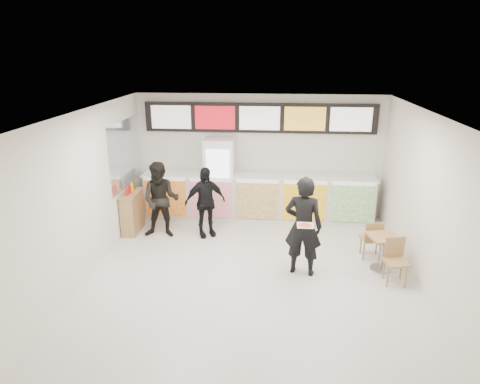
# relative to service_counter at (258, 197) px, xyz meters

# --- Properties ---
(floor) EXTENTS (7.00, 7.00, 0.00)m
(floor) POSITION_rel_service_counter_xyz_m (-0.00, -3.09, -0.57)
(floor) COLOR beige
(floor) RESTS_ON ground
(ceiling) EXTENTS (7.00, 7.00, 0.00)m
(ceiling) POSITION_rel_service_counter_xyz_m (-0.00, -3.09, 2.43)
(ceiling) COLOR white
(ceiling) RESTS_ON wall_back
(wall_back) EXTENTS (6.00, 0.00, 6.00)m
(wall_back) POSITION_rel_service_counter_xyz_m (-0.00, 0.41, 0.93)
(wall_back) COLOR silver
(wall_back) RESTS_ON floor
(wall_left) EXTENTS (0.00, 7.00, 7.00)m
(wall_left) POSITION_rel_service_counter_xyz_m (-3.00, -3.09, 0.93)
(wall_left) COLOR silver
(wall_left) RESTS_ON floor
(wall_right) EXTENTS (0.00, 7.00, 7.00)m
(wall_right) POSITION_rel_service_counter_xyz_m (3.00, -3.09, 0.93)
(wall_right) COLOR silver
(wall_right) RESTS_ON floor
(service_counter) EXTENTS (5.56, 0.77, 1.14)m
(service_counter) POSITION_rel_service_counter_xyz_m (0.00, 0.00, 0.00)
(service_counter) COLOR silver
(service_counter) RESTS_ON floor
(menu_board) EXTENTS (5.50, 0.14, 0.70)m
(menu_board) POSITION_rel_service_counter_xyz_m (0.00, 0.32, 1.88)
(menu_board) COLOR black
(menu_board) RESTS_ON wall_back
(drinks_fridge) EXTENTS (0.70, 0.67, 2.00)m
(drinks_fridge) POSITION_rel_service_counter_xyz_m (-0.93, 0.02, 0.43)
(drinks_fridge) COLOR white
(drinks_fridge) RESTS_ON floor
(mirror_panel) EXTENTS (0.01, 2.00, 1.50)m
(mirror_panel) POSITION_rel_service_counter_xyz_m (-2.99, -0.64, 1.18)
(mirror_panel) COLOR #B2B7BF
(mirror_panel) RESTS_ON wall_left
(customer_main) EXTENTS (0.77, 0.59, 1.88)m
(customer_main) POSITION_rel_service_counter_xyz_m (0.94, -2.60, 0.37)
(customer_main) COLOR black
(customer_main) RESTS_ON floor
(customer_left) EXTENTS (0.84, 0.66, 1.71)m
(customer_left) POSITION_rel_service_counter_xyz_m (-2.08, -1.20, 0.28)
(customer_left) COLOR black
(customer_left) RESTS_ON floor
(customer_mid) EXTENTS (1.00, 0.78, 1.59)m
(customer_mid) POSITION_rel_service_counter_xyz_m (-1.12, -1.08, 0.22)
(customer_mid) COLOR black
(customer_mid) RESTS_ON floor
(pizza_slice) EXTENTS (0.36, 0.36, 0.02)m
(pizza_slice) POSITION_rel_service_counter_xyz_m (0.94, -3.05, 0.58)
(pizza_slice) COLOR beige
(pizza_slice) RESTS_ON customer_main
(cafe_table) EXTENTS (0.70, 1.45, 0.82)m
(cafe_table) POSITION_rel_service_counter_xyz_m (2.47, -2.35, -0.09)
(cafe_table) COLOR #A6804C
(cafe_table) RESTS_ON floor
(condiment_ledge) EXTENTS (0.34, 0.84, 1.12)m
(condiment_ledge) POSITION_rel_service_counter_xyz_m (-2.82, -1.00, -0.09)
(condiment_ledge) COLOR #A6804C
(condiment_ledge) RESTS_ON floor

